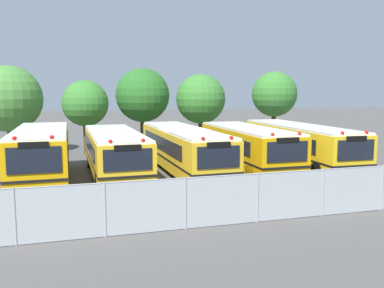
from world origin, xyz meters
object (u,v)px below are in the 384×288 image
(school_bus_3, at_px, (248,146))
(tree_0, at_px, (8,99))
(tree_1, at_px, (86,103))
(tree_4, at_px, (274,95))
(school_bus_1, at_px, (115,152))
(tree_3, at_px, (200,98))
(school_bus_2, at_px, (183,148))
(school_bus_0, at_px, (42,153))
(school_bus_4, at_px, (299,144))
(traffic_cone, at_px, (323,198))
(tree_2, at_px, (141,95))

(school_bus_3, xyz_separation_m, tree_0, (-13.89, 10.20, 2.59))
(tree_1, xyz_separation_m, tree_4, (16.24, 2.29, 0.51))
(school_bus_1, relative_size, tree_3, 1.68)
(school_bus_1, xyz_separation_m, school_bus_2, (3.77, 0.06, 0.03))
(school_bus_0, relative_size, tree_3, 1.60)
(school_bus_4, bearing_deg, traffic_cone, 67.37)
(tree_1, bearing_deg, school_bus_3, -46.93)
(school_bus_3, relative_size, tree_3, 1.59)
(tree_1, xyz_separation_m, traffic_cone, (8.65, -16.62, -3.45))
(school_bus_0, height_order, tree_3, tree_3)
(school_bus_2, distance_m, tree_3, 10.36)
(school_bus_0, relative_size, tree_4, 1.50)
(school_bus_0, height_order, tree_4, tree_4)
(tree_3, bearing_deg, school_bus_1, -129.64)
(school_bus_2, bearing_deg, tree_0, -44.93)
(tree_4, bearing_deg, tree_2, -173.54)
(tree_1, relative_size, tree_2, 0.85)
(school_bus_4, height_order, tree_2, tree_2)
(school_bus_3, height_order, tree_0, tree_0)
(tree_4, bearing_deg, school_bus_1, -143.61)
(school_bus_2, bearing_deg, school_bus_3, 172.66)
(school_bus_0, bearing_deg, school_bus_2, -177.30)
(tree_3, distance_m, tree_4, 7.66)
(school_bus_0, height_order, school_bus_1, school_bus_0)
(tree_0, distance_m, traffic_cone, 22.75)
(school_bus_0, distance_m, school_bus_1, 3.62)
(tree_0, xyz_separation_m, tree_3, (14.09, -0.55, 0.00))
(tree_1, bearing_deg, school_bus_1, -82.79)
(school_bus_0, xyz_separation_m, school_bus_1, (3.60, 0.35, -0.13))
(school_bus_3, bearing_deg, school_bus_1, -2.46)
(tree_3, xyz_separation_m, traffic_cone, (-0.17, -17.05, -3.71))
(school_bus_3, height_order, traffic_cone, school_bus_3)
(tree_4, bearing_deg, tree_0, -176.53)
(school_bus_2, xyz_separation_m, tree_0, (-10.17, 9.78, 2.59))
(tree_0, bearing_deg, school_bus_0, -74.65)
(school_bus_1, xyz_separation_m, school_bus_4, (10.91, -0.20, 0.06))
(school_bus_2, xyz_separation_m, school_bus_4, (7.14, -0.26, 0.02))
(school_bus_1, xyz_separation_m, tree_2, (3.02, 9.78, 2.87))
(tree_1, bearing_deg, tree_0, 169.46)
(tree_2, bearing_deg, tree_0, 179.61)
(tree_1, bearing_deg, traffic_cone, -62.51)
(tree_1, relative_size, tree_4, 0.85)
(tree_2, height_order, traffic_cone, tree_2)
(school_bus_1, distance_m, school_bus_2, 3.77)
(school_bus_1, relative_size, school_bus_3, 1.06)
(tree_4, bearing_deg, school_bus_4, -110.37)
(tree_1, bearing_deg, tree_4, 8.02)
(tree_3, relative_size, traffic_cone, 11.76)
(school_bus_4, bearing_deg, school_bus_1, 0.44)
(tree_0, xyz_separation_m, tree_1, (5.28, -0.98, -0.26))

